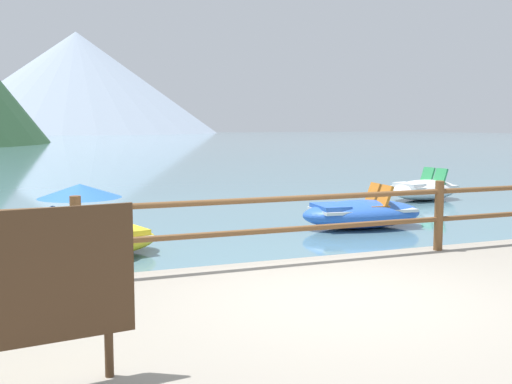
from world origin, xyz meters
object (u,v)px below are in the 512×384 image
object	(u,v)px
sign_board	(43,280)
pedal_boat_3	(87,232)
pedal_boat_1	(424,189)
pedal_boat_2	(361,213)

from	to	relation	value
sign_board	pedal_boat_3	xyz separation A→B (m)	(0.96, 5.99, -0.73)
sign_board	pedal_boat_3	bearing A→B (deg)	80.90
pedal_boat_1	pedal_boat_3	world-z (taller)	pedal_boat_3
sign_board	pedal_boat_3	world-z (taller)	sign_board
pedal_boat_1	pedal_boat_3	size ratio (longest dim) A/B	0.89
sign_board	pedal_boat_2	distance (m)	9.45
pedal_boat_2	pedal_boat_3	size ratio (longest dim) A/B	1.05
pedal_boat_2	pedal_boat_1	bearing A→B (deg)	39.64
pedal_boat_1	pedal_boat_2	size ratio (longest dim) A/B	0.85
pedal_boat_1	pedal_boat_2	world-z (taller)	same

